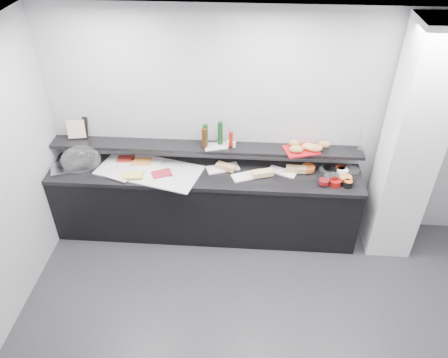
# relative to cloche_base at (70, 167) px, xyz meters

# --- Properties ---
(ground) EXTENTS (5.00, 5.00, 0.00)m
(ground) POSITION_rel_cloche_base_xyz_m (2.26, -1.66, -0.92)
(ground) COLOR #2D2D30
(ground) RESTS_ON ground
(back_wall) EXTENTS (5.00, 0.02, 2.70)m
(back_wall) POSITION_rel_cloche_base_xyz_m (2.26, 0.34, 0.43)
(back_wall) COLOR #A7A9AE
(back_wall) RESTS_ON ground
(ceiling) EXTENTS (5.00, 5.00, 0.00)m
(ceiling) POSITION_rel_cloche_base_xyz_m (2.26, -1.66, 1.78)
(ceiling) COLOR white
(ceiling) RESTS_ON back_wall
(column) EXTENTS (0.50, 0.50, 2.70)m
(column) POSITION_rel_cloche_base_xyz_m (3.76, -0.01, 0.43)
(column) COLOR white
(column) RESTS_ON ground
(buffet_cabinet) EXTENTS (3.60, 0.60, 0.85)m
(buffet_cabinet) POSITION_rel_cloche_base_xyz_m (1.56, 0.04, -0.50)
(buffet_cabinet) COLOR black
(buffet_cabinet) RESTS_ON ground
(counter_top) EXTENTS (3.62, 0.62, 0.05)m
(counter_top) POSITION_rel_cloche_base_xyz_m (1.56, 0.04, -0.05)
(counter_top) COLOR black
(counter_top) RESTS_ON buffet_cabinet
(wall_shelf) EXTENTS (3.60, 0.25, 0.04)m
(wall_shelf) POSITION_rel_cloche_base_xyz_m (1.56, 0.21, 0.21)
(wall_shelf) COLOR black
(wall_shelf) RESTS_ON back_wall
(cloche_base) EXTENTS (0.49, 0.41, 0.04)m
(cloche_base) POSITION_rel_cloche_base_xyz_m (0.00, 0.00, 0.00)
(cloche_base) COLOR #A8ACAF
(cloche_base) RESTS_ON counter_top
(cloche_dome) EXTENTS (0.52, 0.42, 0.34)m
(cloche_dome) POSITION_rel_cloche_base_xyz_m (0.14, 0.02, 0.11)
(cloche_dome) COLOR silver
(cloche_dome) RESTS_ON cloche_base
(linen_runner) EXTENTS (1.28, 0.84, 0.01)m
(linen_runner) POSITION_rel_cloche_base_xyz_m (0.93, 0.03, -0.01)
(linen_runner) COLOR silver
(linen_runner) RESTS_ON counter_top
(platter_meat_a) EXTENTS (0.32, 0.23, 0.01)m
(platter_meat_a) POSITION_rel_cloche_base_xyz_m (0.56, 0.15, 0.00)
(platter_meat_a) COLOR white
(platter_meat_a) RESTS_ON linen_runner
(food_meat_a) EXTENTS (0.22, 0.15, 0.02)m
(food_meat_a) POSITION_rel_cloche_base_xyz_m (0.62, 0.19, 0.02)
(food_meat_a) COLOR maroon
(food_meat_a) RESTS_ON platter_meat_a
(platter_salmon) EXTENTS (0.34, 0.23, 0.01)m
(platter_salmon) POSITION_rel_cloche_base_xyz_m (0.87, 0.16, 0.00)
(platter_salmon) COLOR white
(platter_salmon) RESTS_ON linen_runner
(food_salmon) EXTENTS (0.24, 0.17, 0.02)m
(food_salmon) POSITION_rel_cloche_base_xyz_m (0.81, 0.15, 0.02)
(food_salmon) COLOR orange
(food_salmon) RESTS_ON platter_salmon
(platter_cheese) EXTENTS (0.35, 0.29, 0.01)m
(platter_cheese) POSITION_rel_cloche_base_xyz_m (0.61, -0.10, 0.00)
(platter_cheese) COLOR white
(platter_cheese) RESTS_ON linen_runner
(food_cheese) EXTENTS (0.23, 0.17, 0.02)m
(food_cheese) POSITION_rel_cloche_base_xyz_m (0.78, -0.13, 0.02)
(food_cheese) COLOR #E5D659
(food_cheese) RESTS_ON platter_cheese
(platter_meat_b) EXTENTS (0.31, 0.22, 0.01)m
(platter_meat_b) POSITION_rel_cloche_base_xyz_m (1.05, -0.09, 0.00)
(platter_meat_b) COLOR white
(platter_meat_b) RESTS_ON linen_runner
(food_meat_b) EXTENTS (0.25, 0.21, 0.02)m
(food_meat_b) POSITION_rel_cloche_base_xyz_m (1.10, -0.08, 0.02)
(food_meat_b) COLOR maroon
(food_meat_b) RESTS_ON platter_meat_b
(sandwich_plate_left) EXTENTS (0.41, 0.28, 0.01)m
(sandwich_plate_left) POSITION_rel_cloche_base_xyz_m (1.78, 0.13, -0.01)
(sandwich_plate_left) COLOR white
(sandwich_plate_left) RESTS_ON counter_top
(sandwich_food_left) EXTENTS (0.24, 0.17, 0.06)m
(sandwich_food_left) POSITION_rel_cloche_base_xyz_m (1.81, 0.10, 0.02)
(sandwich_food_left) COLOR tan
(sandwich_food_left) RESTS_ON sandwich_plate_left
(tongs_left) EXTENTS (0.16, 0.01, 0.01)m
(tongs_left) POSITION_rel_cloche_base_xyz_m (1.88, 0.10, -0.00)
(tongs_left) COLOR silver
(tongs_left) RESTS_ON sandwich_plate_left
(sandwich_plate_mid) EXTENTS (0.39, 0.28, 0.01)m
(sandwich_plate_mid) POSITION_rel_cloche_base_xyz_m (2.07, -0.00, -0.01)
(sandwich_plate_mid) COLOR white
(sandwich_plate_mid) RESTS_ON counter_top
(sandwich_food_mid) EXTENTS (0.26, 0.16, 0.06)m
(sandwich_food_mid) POSITION_rel_cloche_base_xyz_m (2.23, 0.01, 0.02)
(sandwich_food_mid) COLOR #D9B472
(sandwich_food_mid) RESTS_ON sandwich_plate_mid
(tongs_mid) EXTENTS (0.15, 0.08, 0.01)m
(tongs_mid) POSITION_rel_cloche_base_xyz_m (2.16, -0.03, -0.00)
(tongs_mid) COLOR #B4B6BB
(tongs_mid) RESTS_ON sandwich_plate_mid
(sandwich_plate_right) EXTENTS (0.35, 0.25, 0.01)m
(sandwich_plate_right) POSITION_rel_cloche_base_xyz_m (2.46, 0.10, -0.01)
(sandwich_plate_right) COLOR white
(sandwich_plate_right) RESTS_ON counter_top
(sandwich_food_right) EXTENTS (0.23, 0.10, 0.06)m
(sandwich_food_right) POSITION_rel_cloche_base_xyz_m (2.62, 0.12, 0.02)
(sandwich_food_right) COLOR tan
(sandwich_food_right) RESTS_ON sandwich_plate_right
(tongs_right) EXTENTS (0.15, 0.07, 0.01)m
(tongs_right) POSITION_rel_cloche_base_xyz_m (2.46, 0.08, -0.00)
(tongs_right) COLOR #B8B9BF
(tongs_right) RESTS_ON sandwich_plate_right
(bowl_glass_fruit) EXTENTS (0.20, 0.20, 0.07)m
(bowl_glass_fruit) POSITION_rel_cloche_base_xyz_m (2.96, 0.11, 0.02)
(bowl_glass_fruit) COLOR silver
(bowl_glass_fruit) RESTS_ON counter_top
(fill_glass_fruit) EXTENTS (0.20, 0.20, 0.05)m
(fill_glass_fruit) POSITION_rel_cloche_base_xyz_m (2.76, 0.14, 0.03)
(fill_glass_fruit) COLOR #C8561B
(fill_glass_fruit) RESTS_ON bowl_glass_fruit
(bowl_black_jam) EXTENTS (0.16, 0.16, 0.07)m
(bowl_black_jam) POSITION_rel_cloche_base_xyz_m (2.99, 0.13, 0.02)
(bowl_black_jam) COLOR black
(bowl_black_jam) RESTS_ON counter_top
(fill_black_jam) EXTENTS (0.12, 0.12, 0.05)m
(fill_black_jam) POSITION_rel_cloche_base_xyz_m (3.12, 0.16, 0.03)
(fill_black_jam) COLOR #621C0E
(fill_black_jam) RESTS_ON bowl_black_jam
(bowl_glass_cream) EXTENTS (0.21, 0.21, 0.07)m
(bowl_glass_cream) POSITION_rel_cloche_base_xyz_m (3.24, 0.11, 0.02)
(bowl_glass_cream) COLOR white
(bowl_glass_cream) RESTS_ON counter_top
(fill_glass_cream) EXTENTS (0.14, 0.14, 0.05)m
(fill_glass_cream) POSITION_rel_cloche_base_xyz_m (3.14, 0.10, 0.03)
(fill_glass_cream) COLOR white
(fill_glass_cream) RESTS_ON bowl_glass_cream
(bowl_red_jam) EXTENTS (0.15, 0.15, 0.07)m
(bowl_red_jam) POSITION_rel_cloche_base_xyz_m (3.03, -0.10, 0.02)
(bowl_red_jam) COLOR maroon
(bowl_red_jam) RESTS_ON counter_top
(fill_red_jam) EXTENTS (0.12, 0.12, 0.05)m
(fill_red_jam) POSITION_rel_cloche_base_xyz_m (2.91, -0.11, 0.03)
(fill_red_jam) COLOR #5F0D0F
(fill_red_jam) RESTS_ON bowl_red_jam
(bowl_glass_salmon) EXTENTS (0.19, 0.19, 0.07)m
(bowl_glass_salmon) POSITION_rel_cloche_base_xyz_m (3.01, -0.03, 0.02)
(bowl_glass_salmon) COLOR white
(bowl_glass_salmon) RESTS_ON counter_top
(fill_glass_salmon) EXTENTS (0.17, 0.17, 0.05)m
(fill_glass_salmon) POSITION_rel_cloche_base_xyz_m (3.16, -0.03, 0.03)
(fill_glass_salmon) COLOR #FF863E
(fill_glass_salmon) RESTS_ON bowl_glass_salmon
(bowl_black_fruit) EXTENTS (0.14, 0.14, 0.07)m
(bowl_black_fruit) POSITION_rel_cloche_base_xyz_m (3.17, -0.11, 0.02)
(bowl_black_fruit) COLOR black
(bowl_black_fruit) RESTS_ON counter_top
(fill_black_fruit) EXTENTS (0.09, 0.09, 0.05)m
(fill_black_fruit) POSITION_rel_cloche_base_xyz_m (3.17, -0.11, 0.03)
(fill_black_fruit) COLOR #D75C1D
(fill_black_fruit) RESTS_ON bowl_black_fruit
(framed_print) EXTENTS (0.22, 0.14, 0.26)m
(framed_print) POSITION_rel_cloche_base_xyz_m (0.08, 0.34, 0.36)
(framed_print) COLOR black
(framed_print) RESTS_ON wall_shelf
(print_art) EXTENTS (0.21, 0.08, 0.22)m
(print_art) POSITION_rel_cloche_base_xyz_m (0.05, 0.27, 0.36)
(print_art) COLOR beige
(print_art) RESTS_ON framed_print
(condiment_tray) EXTENTS (0.30, 0.23, 0.01)m
(condiment_tray) POSITION_rel_cloche_base_xyz_m (1.69, 0.21, 0.24)
(condiment_tray) COLOR silver
(condiment_tray) RESTS_ON wall_shelf
(bottle_green_a) EXTENTS (0.06, 0.06, 0.26)m
(bottle_green_a) POSITION_rel_cloche_base_xyz_m (1.57, 0.22, 0.37)
(bottle_green_a) COLOR #0E3619
(bottle_green_a) RESTS_ON condiment_tray
(bottle_brown) EXTENTS (0.08, 0.08, 0.24)m
(bottle_brown) POSITION_rel_cloche_base_xyz_m (1.57, 0.17, 0.36)
(bottle_brown) COLOR #391E0A
(bottle_brown) RESTS_ON condiment_tray
(bottle_green_b) EXTENTS (0.07, 0.07, 0.28)m
(bottle_green_b) POSITION_rel_cloche_base_xyz_m (1.74, 0.26, 0.38)
(bottle_green_b) COLOR #0F3A16
(bottle_green_b) RESTS_ON condiment_tray
(bottle_hot) EXTENTS (0.06, 0.06, 0.18)m
(bottle_hot) POSITION_rel_cloche_base_xyz_m (1.86, 0.22, 0.33)
(bottle_hot) COLOR #AF180C
(bottle_hot) RESTS_ON condiment_tray
(shaker_salt) EXTENTS (0.04, 0.04, 0.07)m
(shaker_salt) POSITION_rel_cloche_base_xyz_m (1.90, 0.19, 0.28)
(shaker_salt) COLOR white
(shaker_salt) RESTS_ON condiment_tray
(shaker_pepper) EXTENTS (0.04, 0.04, 0.07)m
(shaker_pepper) POSITION_rel_cloche_base_xyz_m (1.82, 0.20, 0.28)
(shaker_pepper) COLOR white
(shaker_pepper) RESTS_ON condiment_tray
(bread_tray) EXTENTS (0.43, 0.36, 0.02)m
(bread_tray) POSITION_rel_cloche_base_xyz_m (2.66, 0.18, 0.24)
(bread_tray) COLOR #B3131A
(bread_tray) RESTS_ON wall_shelf
(bread_roll_nw) EXTENTS (0.14, 0.11, 0.08)m
(bread_roll_nw) POSITION_rel_cloche_base_xyz_m (2.58, 0.25, 0.29)
(bread_roll_nw) COLOR #AA8A41
(bread_roll_nw) RESTS_ON bread_tray
(bread_roll_ne) EXTENTS (0.14, 0.09, 0.08)m
(bread_roll_ne) POSITION_rel_cloche_base_xyz_m (2.92, 0.25, 0.29)
(bread_roll_ne) COLOR #B27C44
(bread_roll_ne) RESTS_ON bread_tray
(bread_roll_sw) EXTENTS (0.16, 0.10, 0.08)m
(bread_roll_sw) POSITION_rel_cloche_base_xyz_m (2.60, 0.12, 0.29)
(bread_roll_sw) COLOR #AD8642
(bread_roll_sw) RESTS_ON bread_tray
(bread_roll_s) EXTENTS (0.14, 0.11, 0.08)m
(bread_roll_s) POSITION_rel_cloche_base_xyz_m (2.77, 0.16, 0.29)
(bread_roll_s) COLOR tan
(bread_roll_s) RESTS_ON bread_tray
(bread_roll_se) EXTENTS (0.17, 0.12, 0.08)m
(bread_roll_se) POSITION_rel_cloche_base_xyz_m (2.81, 0.16, 0.29)
(bread_roll_se) COLOR #D28150
(bread_roll_se) RESTS_ON bread_tray
(bread_roll_mide) EXTENTS (0.15, 0.10, 0.08)m
(bread_roll_mide) POSITION_rel_cloche_base_xyz_m (2.73, 0.19, 0.29)
(bread_roll_mide) COLOR #D8A752
(bread_roll_mide) RESTS_ON bread_tray
(carafe) EXTENTS (0.12, 0.12, 0.30)m
(carafe) POSITION_rel_cloche_base_xyz_m (3.33, 0.21, 0.38)
(carafe) COLOR silver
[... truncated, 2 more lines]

